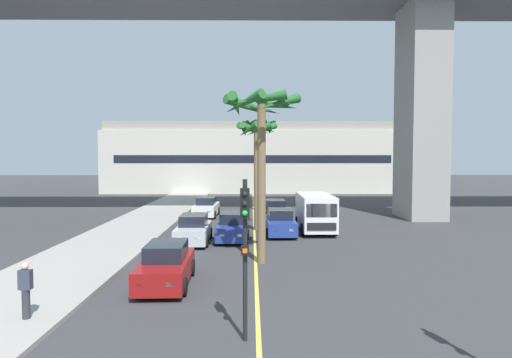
{
  "coord_description": "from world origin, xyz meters",
  "views": [
    {
      "loc": [
        -0.18,
        -3.38,
        4.77
      ],
      "look_at": [
        0.0,
        14.0,
        3.88
      ],
      "focal_mm": 30.25,
      "sensor_mm": 36.0,
      "label": 1
    }
  ],
  "objects_px": {
    "car_queue_fourth": "(206,208)",
    "palm_tree_near_median": "(257,143)",
    "car_queue_second": "(280,223)",
    "car_queue_fifth": "(166,266)",
    "car_queue_front": "(194,230)",
    "delivery_van": "(315,211)",
    "pedestrian_mid_block": "(26,289)",
    "palm_tree_mid_median": "(260,138)",
    "car_queue_third": "(275,211)",
    "palm_tree_far_median": "(257,140)",
    "traffic_light_median_near": "(245,238)",
    "car_queue_sixth": "(233,227)",
    "palm_tree_farthest_median": "(261,121)"
  },
  "relations": [
    {
      "from": "car_queue_second",
      "to": "car_queue_fourth",
      "type": "bearing_deg",
      "value": 123.56
    },
    {
      "from": "pedestrian_mid_block",
      "to": "traffic_light_median_near",
      "type": "bearing_deg",
      "value": -11.43
    },
    {
      "from": "car_queue_second",
      "to": "car_queue_third",
      "type": "bearing_deg",
      "value": 89.71
    },
    {
      "from": "car_queue_third",
      "to": "traffic_light_median_near",
      "type": "xyz_separation_m",
      "value": [
        -1.95,
        -21.13,
        1.99
      ]
    },
    {
      "from": "palm_tree_near_median",
      "to": "palm_tree_farthest_median",
      "type": "height_order",
      "value": "palm_tree_farthest_median"
    },
    {
      "from": "palm_tree_farthest_median",
      "to": "palm_tree_far_median",
      "type": "bearing_deg",
      "value": 89.65
    },
    {
      "from": "traffic_light_median_near",
      "to": "palm_tree_farthest_median",
      "type": "xyz_separation_m",
      "value": [
        0.59,
        8.25,
        3.65
      ]
    },
    {
      "from": "car_queue_fourth",
      "to": "palm_tree_mid_median",
      "type": "bearing_deg",
      "value": 38.0
    },
    {
      "from": "palm_tree_near_median",
      "to": "palm_tree_mid_median",
      "type": "relative_size",
      "value": 0.88
    },
    {
      "from": "car_queue_fifth",
      "to": "car_queue_second",
      "type": "bearing_deg",
      "value": 64.57
    },
    {
      "from": "delivery_van",
      "to": "palm_tree_mid_median",
      "type": "bearing_deg",
      "value": 107.72
    },
    {
      "from": "car_queue_fifth",
      "to": "palm_tree_mid_median",
      "type": "bearing_deg",
      "value": 79.85
    },
    {
      "from": "car_queue_third",
      "to": "car_queue_front",
      "type": "bearing_deg",
      "value": -121.26
    },
    {
      "from": "car_queue_fifth",
      "to": "traffic_light_median_near",
      "type": "height_order",
      "value": "traffic_light_median_near"
    },
    {
      "from": "car_queue_fourth",
      "to": "pedestrian_mid_block",
      "type": "height_order",
      "value": "pedestrian_mid_block"
    },
    {
      "from": "car_queue_fourth",
      "to": "traffic_light_median_near",
      "type": "xyz_separation_m",
      "value": [
        3.46,
        -23.47,
        1.99
      ]
    },
    {
      "from": "palm_tree_near_median",
      "to": "pedestrian_mid_block",
      "type": "distance_m",
      "value": 17.74
    },
    {
      "from": "car_queue_front",
      "to": "traffic_light_median_near",
      "type": "distance_m",
      "value": 13.39
    },
    {
      "from": "car_queue_front",
      "to": "car_queue_second",
      "type": "relative_size",
      "value": 1.0
    },
    {
      "from": "car_queue_third",
      "to": "car_queue_sixth",
      "type": "xyz_separation_m",
      "value": [
        -2.86,
        -7.41,
        0.0
      ]
    },
    {
      "from": "car_queue_third",
      "to": "car_queue_fifth",
      "type": "relative_size",
      "value": 0.99
    },
    {
      "from": "car_queue_front",
      "to": "car_queue_second",
      "type": "distance_m",
      "value": 5.56
    },
    {
      "from": "palm_tree_mid_median",
      "to": "traffic_light_median_near",
      "type": "bearing_deg",
      "value": -91.94
    },
    {
      "from": "car_queue_fourth",
      "to": "traffic_light_median_near",
      "type": "relative_size",
      "value": 0.99
    },
    {
      "from": "traffic_light_median_near",
      "to": "car_queue_third",
      "type": "bearing_deg",
      "value": 84.72
    },
    {
      "from": "car_queue_fifth",
      "to": "palm_tree_far_median",
      "type": "height_order",
      "value": "palm_tree_far_median"
    },
    {
      "from": "delivery_van",
      "to": "pedestrian_mid_block",
      "type": "height_order",
      "value": "delivery_van"
    },
    {
      "from": "car_queue_second",
      "to": "car_queue_fifth",
      "type": "height_order",
      "value": "same"
    },
    {
      "from": "palm_tree_far_median",
      "to": "car_queue_sixth",
      "type": "bearing_deg",
      "value": -95.02
    },
    {
      "from": "car_queue_fifth",
      "to": "palm_tree_near_median",
      "type": "distance_m",
      "value": 13.47
    },
    {
      "from": "car_queue_front",
      "to": "palm_tree_far_median",
      "type": "relative_size",
      "value": 0.49
    },
    {
      "from": "car_queue_third",
      "to": "car_queue_fourth",
      "type": "bearing_deg",
      "value": 156.69
    },
    {
      "from": "car_queue_fifth",
      "to": "pedestrian_mid_block",
      "type": "relative_size",
      "value": 2.56
    },
    {
      "from": "car_queue_fourth",
      "to": "palm_tree_near_median",
      "type": "relative_size",
      "value": 0.58
    },
    {
      "from": "car_queue_front",
      "to": "delivery_van",
      "type": "height_order",
      "value": "delivery_van"
    },
    {
      "from": "pedestrian_mid_block",
      "to": "palm_tree_farthest_median",
      "type": "bearing_deg",
      "value": 45.47
    },
    {
      "from": "car_queue_sixth",
      "to": "palm_tree_mid_median",
      "type": "height_order",
      "value": "palm_tree_mid_median"
    },
    {
      "from": "car_queue_second",
      "to": "palm_tree_farthest_median",
      "type": "relative_size",
      "value": 0.54
    },
    {
      "from": "traffic_light_median_near",
      "to": "delivery_van",
      "type": "bearing_deg",
      "value": 75.54
    },
    {
      "from": "palm_tree_near_median",
      "to": "palm_tree_mid_median",
      "type": "distance_m",
      "value": 9.94
    },
    {
      "from": "pedestrian_mid_block",
      "to": "palm_tree_far_median",
      "type": "bearing_deg",
      "value": 77.31
    },
    {
      "from": "car_queue_third",
      "to": "palm_tree_far_median",
      "type": "relative_size",
      "value": 0.49
    },
    {
      "from": "car_queue_fifth",
      "to": "palm_tree_near_median",
      "type": "relative_size",
      "value": 0.58
    },
    {
      "from": "car_queue_third",
      "to": "pedestrian_mid_block",
      "type": "relative_size",
      "value": 2.55
    },
    {
      "from": "traffic_light_median_near",
      "to": "palm_tree_farthest_median",
      "type": "distance_m",
      "value": 9.04
    },
    {
      "from": "palm_tree_far_median",
      "to": "palm_tree_farthest_median",
      "type": "bearing_deg",
      "value": -90.35
    },
    {
      "from": "car_queue_sixth",
      "to": "pedestrian_mid_block",
      "type": "bearing_deg",
      "value": -113.32
    },
    {
      "from": "car_queue_fifth",
      "to": "delivery_van",
      "type": "distance_m",
      "value": 13.6
    },
    {
      "from": "car_queue_front",
      "to": "pedestrian_mid_block",
      "type": "xyz_separation_m",
      "value": [
        -3.22,
        -11.61,
        0.28
      ]
    },
    {
      "from": "car_queue_sixth",
      "to": "palm_tree_farthest_median",
      "type": "bearing_deg",
      "value": -74.76
    }
  ]
}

